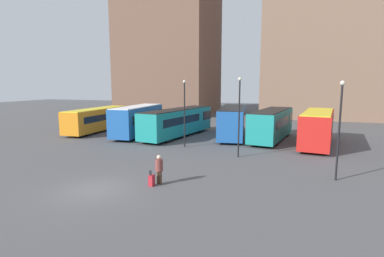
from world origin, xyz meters
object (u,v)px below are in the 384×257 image
(traveler, at_px, (159,167))
(suitcase, at_px, (152,180))
(bus_0, at_px, (98,119))
(bus_1, at_px, (138,120))
(bus_3, at_px, (232,121))
(lamp_post_1, at_px, (239,111))
(bus_2, at_px, (178,121))
(bus_4, at_px, (272,124))
(lamp_post_0, at_px, (340,123))
(lamp_post_2, at_px, (184,109))
(bus_5, at_px, (317,127))

(traveler, distance_m, suitcase, 0.87)
(bus_0, relative_size, traveler, 6.10)
(bus_1, height_order, bus_3, bus_1)
(suitcase, xyz_separation_m, lamp_post_1, (3.55, 8.48, 3.35))
(bus_2, bearing_deg, bus_1, 112.13)
(lamp_post_1, bearing_deg, bus_2, 136.48)
(bus_4, bearing_deg, bus_3, 90.02)
(suitcase, height_order, lamp_post_0, lamp_post_0)
(bus_1, distance_m, bus_4, 14.80)
(bus_1, bearing_deg, traveler, -150.62)
(bus_2, height_order, bus_3, bus_3)
(traveler, bearing_deg, bus_2, 22.13)
(bus_4, xyz_separation_m, suitcase, (-5.57, -17.06, -1.39))
(bus_2, distance_m, lamp_post_2, 6.36)
(bus_3, height_order, traveler, bus_3)
(bus_5, xyz_separation_m, lamp_post_1, (-6.35, -7.08, 1.92))
(traveler, relative_size, lamp_post_1, 0.28)
(bus_5, height_order, suitcase, bus_5)
(traveler, bearing_deg, bus_3, 1.80)
(traveler, distance_m, lamp_post_0, 11.02)
(bus_5, relative_size, traveler, 5.63)
(bus_2, distance_m, bus_5, 14.46)
(suitcase, height_order, lamp_post_1, lamp_post_1)
(bus_2, xyz_separation_m, lamp_post_1, (8.10, -7.69, 2.00))
(bus_2, xyz_separation_m, bus_5, (14.45, -0.61, 0.08))
(bus_0, height_order, bus_3, bus_3)
(bus_5, bearing_deg, suitcase, 155.15)
(bus_5, distance_m, lamp_post_0, 11.19)
(bus_0, xyz_separation_m, bus_4, (20.87, 0.75, 0.16))
(bus_4, bearing_deg, lamp_post_2, 139.42)
(bus_0, xyz_separation_m, bus_3, (16.57, 1.43, 0.23))
(bus_3, relative_size, bus_4, 1.03)
(lamp_post_2, bearing_deg, bus_5, 22.28)
(traveler, bearing_deg, lamp_post_1, -17.03)
(bus_1, distance_m, suitcase, 17.76)
(bus_0, distance_m, suitcase, 22.40)
(bus_4, xyz_separation_m, lamp_post_2, (-7.43, -6.32, 1.88))
(bus_3, xyz_separation_m, bus_4, (4.31, -0.68, -0.07))
(bus_2, bearing_deg, bus_5, -82.57)
(suitcase, distance_m, lamp_post_0, 11.61)
(bus_1, relative_size, bus_2, 0.76)
(bus_4, distance_m, lamp_post_0, 13.51)
(suitcase, xyz_separation_m, lamp_post_2, (-1.85, 10.74, 3.27))
(traveler, xyz_separation_m, lamp_post_1, (3.26, 8.05, 2.65))
(traveler, bearing_deg, bus_0, 49.50)
(bus_1, distance_m, traveler, 17.51)
(lamp_post_0, xyz_separation_m, lamp_post_1, (-6.66, 3.97, 0.17))
(bus_0, relative_size, lamp_post_2, 1.73)
(bus_1, xyz_separation_m, bus_5, (19.00, 0.38, -0.04))
(traveler, relative_size, lamp_post_2, 0.28)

